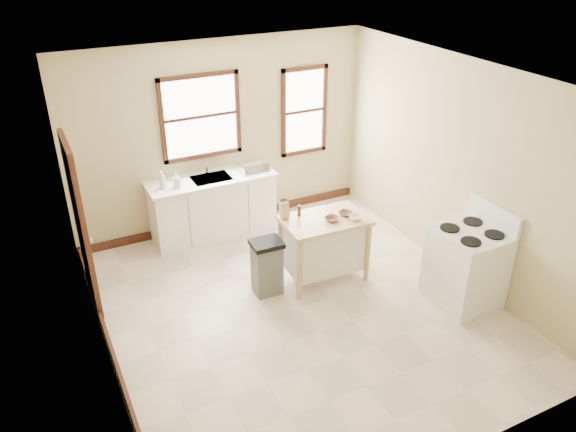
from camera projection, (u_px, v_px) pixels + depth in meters
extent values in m
plane|color=#C2B09A|center=(300.00, 308.00, 6.86)|extent=(5.00, 5.00, 0.00)
plane|color=white|center=(303.00, 80.00, 5.55)|extent=(5.00, 5.00, 0.00)
cube|color=tan|center=(222.00, 137.00, 8.18)|extent=(4.50, 0.04, 2.80)
cube|color=tan|center=(91.00, 254.00, 5.32)|extent=(0.04, 5.00, 2.80)
cube|color=tan|center=(458.00, 170.00, 7.09)|extent=(0.04, 5.00, 2.80)
cube|color=black|center=(81.00, 226.00, 6.53)|extent=(0.06, 0.90, 2.10)
cube|color=black|center=(227.00, 218.00, 8.79)|extent=(4.50, 0.04, 0.12)
cube|color=black|center=(115.00, 360.00, 5.96)|extent=(0.04, 5.00, 0.12)
cylinder|color=silver|center=(206.00, 166.00, 8.14)|extent=(0.03, 0.03, 0.22)
imported|color=#B2B2B2|center=(162.00, 180.00, 7.71)|extent=(0.12, 0.12, 0.24)
imported|color=#B2B2B2|center=(177.00, 180.00, 7.75)|extent=(0.10, 0.11, 0.20)
cylinder|color=#3F2111|center=(299.00, 211.00, 7.08)|extent=(0.05, 0.05, 0.15)
imported|color=brown|center=(332.00, 219.00, 7.00)|extent=(0.22, 0.22, 0.04)
imported|color=brown|center=(346.00, 213.00, 7.13)|extent=(0.23, 0.23, 0.04)
imported|color=silver|center=(355.00, 218.00, 7.02)|extent=(0.20, 0.20, 0.05)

